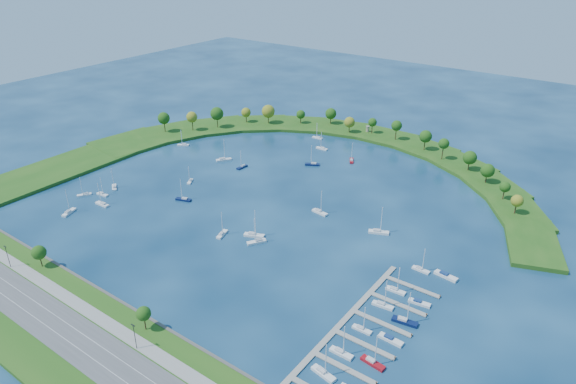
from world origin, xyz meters
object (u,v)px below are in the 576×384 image
Objects in this scene: docked_boat_10 at (421,269)px; docked_boat_7 at (405,321)px; docked_boat_8 at (396,290)px; moored_boat_3 at (257,241)px; harbor_tower at (368,129)px; moored_boat_16 at (183,144)px; moored_boat_18 at (320,212)px; moored_boat_0 at (312,164)px; moored_boat_8 at (254,235)px; docked_boat_11 at (446,276)px; moored_boat_9 at (84,194)px; docked_boat_0 at (323,373)px; moored_boat_11 at (114,187)px; moored_boat_1 at (69,212)px; moored_boat_4 at (242,166)px; docked_boat_6 at (383,305)px; moored_boat_17 at (102,194)px; docked_boat_3 at (373,362)px; moored_boat_7 at (224,159)px; moored_boat_15 at (352,160)px; docked_boat_9 at (419,303)px; docked_boat_5 at (391,339)px; moored_boat_14 at (183,199)px; dock_system at (362,328)px; moored_boat_13 at (379,231)px; moored_boat_6 at (190,181)px; docked_boat_4 at (362,329)px; moored_boat_12 at (102,204)px; moored_boat_2 at (322,148)px; moored_boat_5 at (318,137)px; docked_boat_2 at (341,352)px.

docked_boat_7 is at bearing -73.80° from docked_boat_10.
docked_boat_7 is 1.18× the size of docked_boat_8.
harbor_tower is at bearing -137.80° from moored_boat_3.
moored_boat_18 is (123.52, -24.82, 0.05)m from moored_boat_16.
moored_boat_0 reaches higher than docked_boat_10.
moored_boat_8 reaches higher than moored_boat_18.
moored_boat_3 reaches higher than docked_boat_10.
docked_boat_11 is at bearing -4.34° from moored_boat_18.
moored_boat_9 is 173.67m from docked_boat_0.
docked_boat_7 is (175.83, -8.04, 0.06)m from moored_boat_11.
moored_boat_11 is at bearing -10.83° from moored_boat_1.
docked_boat_6 is at bearing 65.40° from moored_boat_4.
moored_boat_17 is at bearing 137.43° from moored_boat_11.
moored_boat_18 is 101.89m from docked_boat_3.
moored_boat_7 is 76.12m from moored_boat_17.
docked_boat_3 is at bearing -177.76° from moored_boat_15.
docked_boat_8 is at bearing -75.92° from moored_boat_7.
docked_boat_11 is (1.88, 22.45, 0.10)m from docked_boat_9.
docked_boat_10 is (97.02, -65.06, -0.05)m from moored_boat_0.
docked_boat_5 is 0.81× the size of docked_boat_10.
moored_boat_16 is at bearing 82.56° from moored_boat_15.
docked_boat_7 is (134.32, -20.31, 0.04)m from moored_boat_14.
moored_boat_11 is (-5.41, 31.37, -0.04)m from moored_boat_1.
moored_boat_9 is (-170.71, 4.88, 0.52)m from dock_system.
moored_boat_13 is at bearing 178.07° from moored_boat_14.
docked_boat_0 is at bearing -121.78° from docked_boat_3.
docked_boat_7 is at bearing -56.26° from docked_boat_8.
docked_boat_4 is (137.26, -50.72, 0.01)m from moored_boat_6.
moored_boat_7 is (-48.33, -26.44, 0.04)m from moored_boat_0.
harbor_tower is at bearing -110.69° from moored_boat_12.
docked_boat_11 is (12.34, 31.94, -0.18)m from docked_boat_6.
moored_boat_13 is at bearing 166.28° from docked_boat_11.
moored_boat_12 reaches higher than moored_boat_16.
moored_boat_2 is 119.62m from moored_boat_3.
moored_boat_8 is at bearing 165.77° from docked_boat_6.
moored_boat_6 is 79.91m from moored_boat_18.
moored_boat_4 is 16.46m from moored_boat_7.
docked_boat_6 is at bearing -145.51° from moored_boat_11.
moored_boat_17 is 174.29m from docked_boat_5.
moored_boat_11 is at bearing 67.54° from moored_boat_5.
docked_boat_2 reaches higher than dock_system.
moored_boat_11 is 166.65m from docked_boat_4.
moored_boat_7 is at bearing 152.37° from docked_boat_0.
dock_system is at bearing 120.34° from moored_boat_16.
moored_boat_9 is 0.98× the size of docked_boat_10.
moored_boat_1 is at bearing 72.97° from moored_boat_5.
docked_boat_9 is (170.40, 36.40, -0.30)m from moored_boat_1.
moored_boat_4 is 138.41m from docked_boat_8.
moored_boat_13 is at bearing 117.08° from docked_boat_7.
moored_boat_16 is (-38.90, 3.13, -0.08)m from moored_boat_7.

